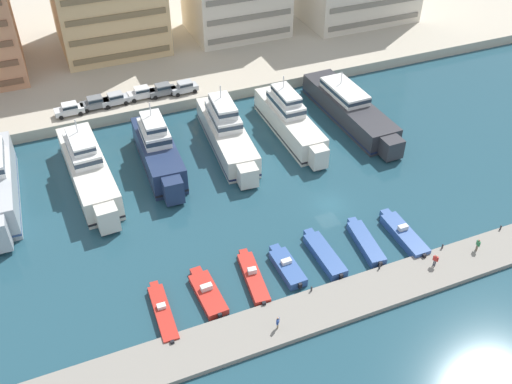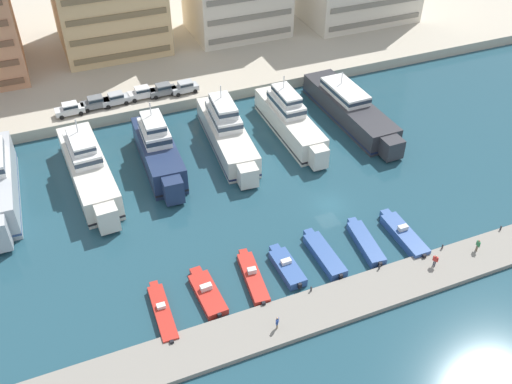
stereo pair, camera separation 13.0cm
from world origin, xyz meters
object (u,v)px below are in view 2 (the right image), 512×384
at_px(yacht_navy_center_left, 158,151).
at_px(car_grey_center, 163,89).
at_px(motorboat_blue_mid_right, 403,234).
at_px(car_white_far_left, 70,109).
at_px(yacht_ivory_mid_left, 88,168).
at_px(motorboat_red_left, 207,293).
at_px(motorboat_red_mid_left, 253,277).
at_px(car_white_center_left, 142,92).
at_px(yacht_ivory_center, 227,132).
at_px(yacht_ivory_center_right, 290,120).
at_px(yacht_charcoal_mid_right, 350,109).
at_px(car_silver_mid_left, 116,98).
at_px(motorboat_blue_center, 324,254).
at_px(pedestrian_mid_deck, 277,322).
at_px(motorboat_blue_center_left, 287,267).
at_px(motorboat_red_far_left, 163,313).
at_px(pedestrian_far_side, 478,244).
at_px(car_silver_center_right, 185,87).
at_px(car_grey_left, 95,102).
at_px(pedestrian_near_edge, 435,260).
at_px(motorboat_blue_center_right, 365,243).

distance_m(yacht_navy_center_left, car_grey_center, 16.00).
distance_m(motorboat_blue_mid_right, car_white_far_left, 49.48).
xyz_separation_m(yacht_ivory_mid_left, yacht_navy_center_left, (9.02, 0.29, 0.11)).
distance_m(yacht_navy_center_left, motorboat_red_left, 23.60).
relative_size(motorboat_red_mid_left, car_white_center_left, 1.94).
bearing_deg(yacht_ivory_center, car_white_center_left, 119.90).
relative_size(yacht_ivory_center_right, motorboat_blue_mid_right, 2.33).
height_order(yacht_charcoal_mid_right, car_silver_mid_left, yacht_charcoal_mid_right).
relative_size(motorboat_blue_mid_right, car_white_center_left, 1.99).
distance_m(motorboat_blue_center, pedestrian_mid_deck, 11.26).
distance_m(yacht_navy_center_left, motorboat_blue_center_left, 24.63).
bearing_deg(motorboat_blue_center_left, motorboat_red_far_left, -176.39).
xyz_separation_m(yacht_charcoal_mid_right, motorboat_red_far_left, (-34.91, -25.00, -1.46)).
distance_m(yacht_ivory_center_right, motorboat_blue_center_left, 26.75).
bearing_deg(car_white_far_left, car_white_center_left, 4.22).
bearing_deg(motorboat_red_left, yacht_ivory_center_right, 49.93).
distance_m(motorboat_red_far_left, pedestrian_far_side, 34.13).
relative_size(car_silver_mid_left, pedestrian_mid_deck, 2.72).
relative_size(yacht_navy_center_left, motorboat_red_far_left, 2.13).
relative_size(motorboat_blue_center_left, pedestrian_mid_deck, 4.19).
bearing_deg(car_silver_mid_left, car_grey_center, 0.38).
distance_m(yacht_ivory_mid_left, car_grey_center, 20.78).
height_order(pedestrian_mid_deck, pedestrian_far_side, pedestrian_far_side).
bearing_deg(car_silver_mid_left, yacht_charcoal_mid_right, -24.87).
bearing_deg(motorboat_blue_center_left, car_white_far_left, 113.56).
relative_size(motorboat_red_left, car_silver_center_right, 1.71).
xyz_separation_m(motorboat_red_mid_left, car_silver_mid_left, (-6.15, 38.58, 2.21)).
distance_m(motorboat_blue_center, car_white_center_left, 40.21).
height_order(motorboat_red_mid_left, car_silver_center_right, car_silver_center_right).
xyz_separation_m(yacht_ivory_center_right, car_grey_left, (-24.45, 14.51, 0.41)).
distance_m(motorboat_blue_center_left, car_silver_mid_left, 39.93).
xyz_separation_m(car_grey_center, pedestrian_near_edge, (17.25, -44.46, -1.16)).
distance_m(yacht_ivory_center, motorboat_red_far_left, 30.09).
relative_size(yacht_ivory_center_right, pedestrian_near_edge, 12.19).
distance_m(yacht_ivory_center_right, motorboat_blue_center_right, 24.18).
bearing_deg(pedestrian_far_side, yacht_ivory_mid_left, 141.90).
height_order(motorboat_blue_mid_right, car_white_center_left, car_white_center_left).
bearing_deg(motorboat_blue_center, pedestrian_near_edge, -31.14).
bearing_deg(motorboat_blue_mid_right, yacht_ivory_mid_left, 142.62).
relative_size(motorboat_blue_center_right, car_silver_mid_left, 1.84).
bearing_deg(car_white_center_left, motorboat_red_far_left, -100.98).
height_order(car_silver_mid_left, pedestrian_mid_deck, car_silver_mid_left).
xyz_separation_m(car_white_center_left, car_grey_center, (3.16, -0.28, 0.00)).
height_order(motorboat_blue_center_left, pedestrian_near_edge, pedestrian_near_edge).
relative_size(yacht_navy_center_left, pedestrian_mid_deck, 11.21).
bearing_deg(yacht_charcoal_mid_right, car_silver_center_right, 145.87).
xyz_separation_m(yacht_ivory_center, yacht_ivory_center_right, (9.21, -0.45, 0.03)).
xyz_separation_m(car_white_center_left, car_silver_center_right, (6.48, -0.76, 0.00)).
relative_size(motorboat_red_far_left, motorboat_blue_center_right, 1.05).
distance_m(car_grey_left, car_silver_center_right, 13.46).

